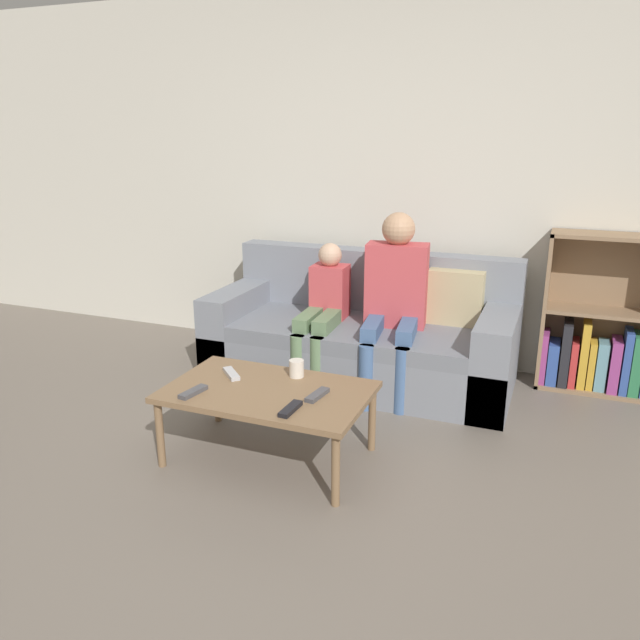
{
  "coord_description": "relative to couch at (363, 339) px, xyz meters",
  "views": [
    {
      "loc": [
        1.13,
        -1.89,
        1.65
      ],
      "look_at": [
        -0.14,
        1.31,
        0.59
      ],
      "focal_mm": 35.0,
      "sensor_mm": 36.0,
      "label": 1
    }
  ],
  "objects": [
    {
      "name": "tv_remote_0",
      "position": [
        -0.43,
        -1.42,
        0.12
      ],
      "size": [
        0.08,
        0.18,
        0.02
      ],
      "rotation": [
        0.0,
        0.0,
        -0.17
      ],
      "color": "#47474C",
      "rests_on": "coffee_table"
    },
    {
      "name": "cup_near",
      "position": [
        -0.04,
        -1.02,
        0.15
      ],
      "size": [
        0.08,
        0.08,
        0.09
      ],
      "color": "silver",
      "rests_on": "coffee_table"
    },
    {
      "name": "coffee_table",
      "position": [
        -0.11,
        -1.23,
        0.07
      ],
      "size": [
        1.02,
        0.64,
        0.39
      ],
      "color": "brown",
      "rests_on": "ground_plane"
    },
    {
      "name": "wall_back",
      "position": [
        0.08,
        0.54,
        1.02
      ],
      "size": [
        12.0,
        0.06,
        2.6
      ],
      "color": "beige",
      "rests_on": "ground_plane"
    },
    {
      "name": "person_adult",
      "position": [
        0.23,
        -0.08,
        0.38
      ],
      "size": [
        0.42,
        0.64,
        1.15
      ],
      "rotation": [
        0.0,
        0.0,
        0.13
      ],
      "color": "#476693",
      "rests_on": "ground_plane"
    },
    {
      "name": "bookshelf",
      "position": [
        1.48,
        0.38,
        0.09
      ],
      "size": [
        0.73,
        0.28,
        1.03
      ],
      "color": "#8E7051",
      "rests_on": "ground_plane"
    },
    {
      "name": "ground_plane",
      "position": [
        0.08,
        -1.95,
        -0.28
      ],
      "size": [
        22.0,
        22.0,
        0.0
      ],
      "primitive_type": "plane",
      "color": "#70665B"
    },
    {
      "name": "tv_remote_3",
      "position": [
        -0.37,
        -1.14,
        0.12
      ],
      "size": [
        0.15,
        0.15,
        0.02
      ],
      "rotation": [
        0.0,
        0.0,
        0.79
      ],
      "color": "#B7B7BC",
      "rests_on": "coffee_table"
    },
    {
      "name": "couch",
      "position": [
        0.0,
        0.0,
        0.0
      ],
      "size": [
        2.02,
        0.87,
        0.84
      ],
      "color": "gray",
      "rests_on": "ground_plane"
    },
    {
      "name": "tv_remote_2",
      "position": [
        0.16,
        -1.23,
        0.12
      ],
      "size": [
        0.07,
        0.17,
        0.02
      ],
      "rotation": [
        0.0,
        0.0,
        -0.14
      ],
      "color": "#47474C",
      "rests_on": "coffee_table"
    },
    {
      "name": "person_child",
      "position": [
        -0.23,
        -0.13,
        0.24
      ],
      "size": [
        0.26,
        0.62,
        0.92
      ],
      "rotation": [
        0.0,
        0.0,
        0.05
      ],
      "color": "#66845B",
      "rests_on": "ground_plane"
    },
    {
      "name": "tv_remote_1",
      "position": [
        0.1,
        -1.42,
        0.12
      ],
      "size": [
        0.05,
        0.17,
        0.02
      ],
      "rotation": [
        0.0,
        0.0,
        -0.04
      ],
      "color": "black",
      "rests_on": "coffee_table"
    }
  ]
}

